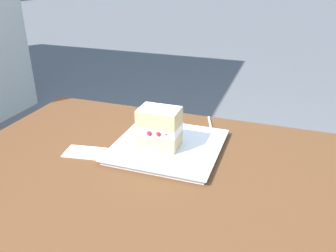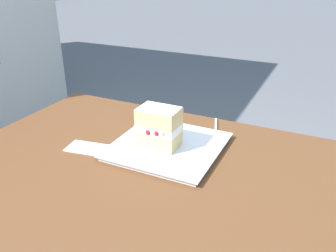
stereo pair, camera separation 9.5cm
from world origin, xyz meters
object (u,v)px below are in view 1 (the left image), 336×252
object	(u,v)px
dessert_plate	(168,146)
dessert_fork	(211,130)
cake_slice	(159,128)
paper_napkin	(85,152)
patio_table	(161,214)

from	to	relation	value
dessert_plate	dessert_fork	bearing A→B (deg)	60.25
dessert_plate	cake_slice	size ratio (longest dim) A/B	2.61
dessert_plate	dessert_fork	world-z (taller)	dessert_plate
dessert_plate	paper_napkin	bearing A→B (deg)	-155.24
dessert_fork	paper_napkin	distance (m)	0.39
patio_table	paper_napkin	distance (m)	0.27
cake_slice	patio_table	bearing A→B (deg)	-68.83
dessert_plate	patio_table	bearing A→B (deg)	-79.15
patio_table	dessert_plate	size ratio (longest dim) A/B	3.86
patio_table	dessert_fork	distance (m)	0.32
patio_table	cake_slice	distance (m)	0.23
dessert_fork	paper_napkin	bearing A→B (deg)	-139.80
patio_table	paper_napkin	xyz separation A→B (m)	(-0.24, 0.03, 0.12)
paper_napkin	cake_slice	bearing A→B (deg)	22.33
dessert_fork	cake_slice	bearing A→B (deg)	-121.72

